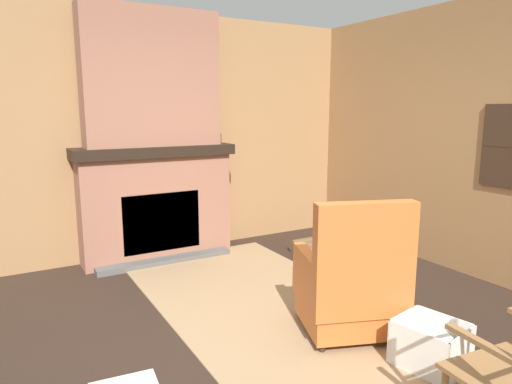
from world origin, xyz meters
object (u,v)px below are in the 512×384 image
(armchair, at_px, (352,287))
(laundry_basket, at_px, (430,345))
(storage_case, at_px, (209,138))
(firewood_stack, at_px, (313,248))
(decorative_plate_on_mantel, at_px, (160,134))
(oil_lamp_vase, at_px, (129,137))

(armchair, xyz_separation_m, laundry_basket, (0.58, 0.16, -0.22))
(storage_case, bearing_deg, firewood_stack, 48.43)
(laundry_basket, bearing_deg, firewood_stack, 161.53)
(firewood_stack, height_order, decorative_plate_on_mantel, decorative_plate_on_mantel)
(armchair, bearing_deg, oil_lamp_vase, 40.53)
(laundry_basket, relative_size, oil_lamp_vase, 1.71)
(armchair, relative_size, laundry_basket, 2.21)
(armchair, bearing_deg, laundry_basket, -144.21)
(laundry_basket, xyz_separation_m, storage_case, (-3.08, -0.16, 1.16))
(oil_lamp_vase, bearing_deg, firewood_stack, 66.07)
(armchair, xyz_separation_m, decorative_plate_on_mantel, (-2.52, -0.57, 1.01))
(oil_lamp_vase, relative_size, storage_case, 1.12)
(laundry_basket, bearing_deg, storage_case, -177.02)
(storage_case, height_order, decorative_plate_on_mantel, decorative_plate_on_mantel)
(laundry_basket, height_order, oil_lamp_vase, oil_lamp_vase)
(firewood_stack, distance_m, decorative_plate_on_mantel, 2.14)
(decorative_plate_on_mantel, bearing_deg, laundry_basket, 13.24)
(laundry_basket, xyz_separation_m, oil_lamp_vase, (-3.08, -1.08, 1.20))
(armchair, distance_m, storage_case, 2.67)
(oil_lamp_vase, bearing_deg, decorative_plate_on_mantel, 93.30)
(laundry_basket, height_order, storage_case, storage_case)
(armchair, height_order, oil_lamp_vase, oil_lamp_vase)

